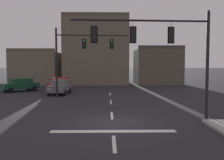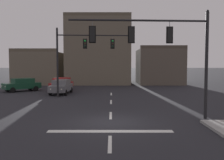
{
  "view_description": "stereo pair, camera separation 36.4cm",
  "coord_description": "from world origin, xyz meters",
  "px_view_note": "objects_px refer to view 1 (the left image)",
  "views": [
    {
      "loc": [
        -0.27,
        -14.77,
        3.43
      ],
      "look_at": [
        0.01,
        2.14,
        2.35
      ],
      "focal_mm": 40.95,
      "sensor_mm": 36.0,
      "label": 1
    },
    {
      "loc": [
        0.09,
        -14.77,
        3.43
      ],
      "look_at": [
        0.01,
        2.14,
        2.35
      ],
      "focal_mm": 40.95,
      "sensor_mm": 36.0,
      "label": 2
    }
  ],
  "objects_px": {
    "car_lot_nearside": "(20,85)",
    "car_lot_farside": "(60,84)",
    "signal_mast_near_side": "(164,44)",
    "car_lot_middle": "(60,86)",
    "signal_mast_far_side": "(77,51)"
  },
  "relations": [
    {
      "from": "signal_mast_far_side",
      "to": "signal_mast_near_side",
      "type": "bearing_deg",
      "value": -58.34
    },
    {
      "from": "signal_mast_near_side",
      "to": "car_lot_farside",
      "type": "distance_m",
      "value": 20.16
    },
    {
      "from": "signal_mast_near_side",
      "to": "signal_mast_far_side",
      "type": "distance_m",
      "value": 12.43
    },
    {
      "from": "signal_mast_far_side",
      "to": "car_lot_farside",
      "type": "height_order",
      "value": "signal_mast_far_side"
    },
    {
      "from": "car_lot_middle",
      "to": "car_lot_farside",
      "type": "bearing_deg",
      "value": 100.35
    },
    {
      "from": "signal_mast_far_side",
      "to": "car_lot_middle",
      "type": "distance_m",
      "value": 5.28
    },
    {
      "from": "car_lot_middle",
      "to": "signal_mast_far_side",
      "type": "bearing_deg",
      "value": -49.85
    },
    {
      "from": "car_lot_nearside",
      "to": "car_lot_middle",
      "type": "relative_size",
      "value": 0.99
    },
    {
      "from": "signal_mast_far_side",
      "to": "car_lot_nearside",
      "type": "height_order",
      "value": "signal_mast_far_side"
    },
    {
      "from": "signal_mast_far_side",
      "to": "car_lot_farside",
      "type": "bearing_deg",
      "value": 114.33
    },
    {
      "from": "signal_mast_near_side",
      "to": "car_lot_middle",
      "type": "bearing_deg",
      "value": 123.56
    },
    {
      "from": "car_lot_middle",
      "to": "signal_mast_near_side",
      "type": "bearing_deg",
      "value": -56.44
    },
    {
      "from": "car_lot_nearside",
      "to": "car_lot_farside",
      "type": "height_order",
      "value": "same"
    },
    {
      "from": "signal_mast_near_side",
      "to": "car_lot_middle",
      "type": "distance_m",
      "value": 16.44
    },
    {
      "from": "car_lot_nearside",
      "to": "signal_mast_far_side",
      "type": "bearing_deg",
      "value": -35.34
    }
  ]
}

